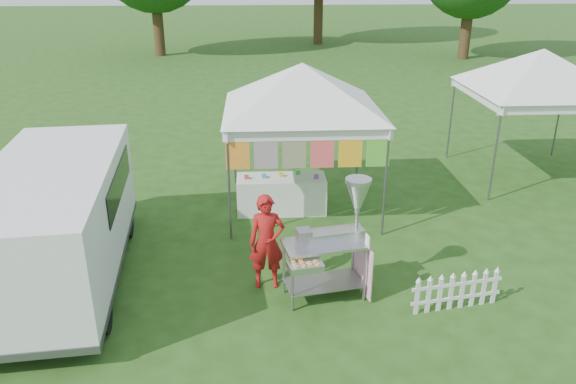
{
  "coord_description": "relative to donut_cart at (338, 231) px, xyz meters",
  "views": [
    {
      "loc": [
        -0.91,
        -7.3,
        4.83
      ],
      "look_at": [
        -0.39,
        1.65,
        1.1
      ],
      "focal_mm": 35.0,
      "sensor_mm": 36.0,
      "label": 1
    }
  ],
  "objects": [
    {
      "name": "display_table",
      "position": [
        -0.69,
        3.21,
        -0.74
      ],
      "size": [
        1.8,
        0.7,
        0.74
      ],
      "primitive_type": "cube",
      "color": "white",
      "rests_on": "ground"
    },
    {
      "name": "picket_fence",
      "position": [
        1.73,
        -0.46,
        -0.82
      ],
      "size": [
        1.42,
        0.27,
        0.56
      ],
      "rotation": [
        0.0,
        0.0,
        0.17
      ],
      "color": "silver",
      "rests_on": "ground"
    },
    {
      "name": "canopy_right",
      "position": [
        5.24,
        4.92,
        1.88
      ],
      "size": [
        4.24,
        4.24,
        3.45
      ],
      "color": "#59595E",
      "rests_on": "ground"
    },
    {
      "name": "donut_cart",
      "position": [
        0.0,
        0.0,
        0.0
      ],
      "size": [
        1.38,
        1.15,
        1.89
      ],
      "rotation": [
        0.0,
        0.0,
        0.19
      ],
      "color": "gray",
      "rests_on": "ground"
    },
    {
      "name": "ground",
      "position": [
        -0.26,
        -0.08,
        -1.11
      ],
      "size": [
        120.0,
        120.0,
        0.0
      ],
      "primitive_type": "plane",
      "color": "#254313",
      "rests_on": "ground"
    },
    {
      "name": "canopy_main",
      "position": [
        -0.26,
        3.42,
        1.88
      ],
      "size": [
        4.24,
        4.24,
        3.45
      ],
      "color": "#59595E",
      "rests_on": "ground"
    },
    {
      "name": "vendor",
      "position": [
        -1.05,
        0.36,
        -0.34
      ],
      "size": [
        0.57,
        0.39,
        1.54
      ],
      "primitive_type": "imported",
      "rotation": [
        0.0,
        0.0,
        0.03
      ],
      "color": "maroon",
      "rests_on": "ground"
    },
    {
      "name": "cargo_van",
      "position": [
        -4.33,
        0.8,
        -0.06
      ],
      "size": [
        2.29,
        4.83,
        1.95
      ],
      "rotation": [
        0.0,
        0.0,
        0.09
      ],
      "color": "silver",
      "rests_on": "ground"
    }
  ]
}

